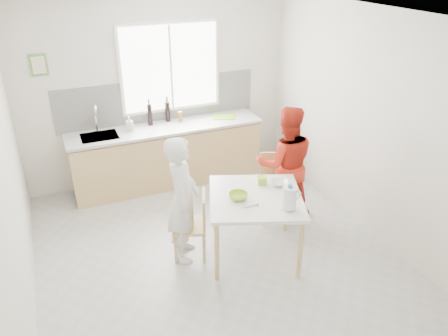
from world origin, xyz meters
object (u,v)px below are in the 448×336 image
object	(u,v)px
chair_left	(195,223)
bowl_green	(238,196)
chair_far	(275,183)
dining_table	(256,202)
bowl_white	(279,183)
wine_bottle_a	(150,115)
wine_bottle_b	(168,112)
milk_jug	(290,197)
person_red	(285,164)
person_white	(183,200)

from	to	relation	value
chair_left	bowl_green	bearing A→B (deg)	84.16
chair_far	bowl_green	distance (m)	1.08
dining_table	bowl_white	distance (m)	0.40
wine_bottle_a	wine_bottle_b	size ratio (longest dim) A/B	1.07
bowl_green	milk_jug	size ratio (longest dim) A/B	0.79
chair_left	person_red	distance (m)	1.43
person_white	chair_left	bearing A→B (deg)	-90.00
chair_left	wine_bottle_a	distance (m)	2.09
person_red	wine_bottle_a	distance (m)	2.15
bowl_white	wine_bottle_a	xyz separation A→B (m)	(-0.98, 2.11, 0.27)
person_white	dining_table	bearing A→B (deg)	-90.00
milk_jug	wine_bottle_b	world-z (taller)	wine_bottle_b
dining_table	wine_bottle_a	size ratio (longest dim) A/B	4.09
chair_left	bowl_green	xyz separation A→B (m)	(0.44, -0.22, 0.37)
bowl_green	wine_bottle_a	bearing A→B (deg)	100.51
person_red	person_white	bearing A→B (deg)	31.84
wine_bottle_a	chair_left	bearing A→B (deg)	-90.82
chair_far	wine_bottle_a	size ratio (longest dim) A/B	2.76
wine_bottle_a	person_red	bearing A→B (deg)	-51.36
dining_table	person_red	world-z (taller)	person_red
chair_far	chair_left	bearing A→B (deg)	-141.82
person_red	wine_bottle_b	xyz separation A→B (m)	(-1.04, 1.71, 0.29)
milk_jug	wine_bottle_a	size ratio (longest dim) A/B	0.83
chair_far	milk_jug	distance (m)	1.18
chair_far	person_white	bearing A→B (deg)	-144.91
bowl_green	wine_bottle_b	xyz separation A→B (m)	(-0.13, 2.26, 0.25)
chair_left	bowl_white	distance (m)	1.08
dining_table	milk_jug	bearing A→B (deg)	-61.39
wine_bottle_a	wine_bottle_b	bearing A→B (deg)	9.95
milk_jug	wine_bottle_a	distance (m)	2.74
person_red	dining_table	bearing A→B (deg)	59.74
chair_far	milk_jug	xyz separation A→B (m)	(-0.41, -1.02, 0.44)
bowl_green	bowl_white	distance (m)	0.58
milk_jug	wine_bottle_b	distance (m)	2.72
person_white	bowl_green	distance (m)	0.62
dining_table	person_white	size ratio (longest dim) A/B	0.87
bowl_green	wine_bottle_b	distance (m)	2.28
person_white	bowl_green	size ratio (longest dim) A/B	7.09
dining_table	person_red	bearing A→B (deg)	39.06
bowl_green	bowl_white	bearing A→B (deg)	10.28
dining_table	person_red	xyz separation A→B (m)	(0.71, 0.58, 0.08)
chair_far	dining_table	bearing A→B (deg)	-113.20
chair_left	dining_table	bearing A→B (deg)	90.00
wine_bottle_b	milk_jug	bearing A→B (deg)	-78.62
chair_left	chair_far	size ratio (longest dim) A/B	0.92
chair_far	bowl_white	xyz separation A→B (m)	(-0.25, -0.51, 0.32)
dining_table	chair_left	size ratio (longest dim) A/B	1.61
dining_table	bowl_green	size ratio (longest dim) A/B	6.18
bowl_white	chair_far	bearing A→B (deg)	64.27
wine_bottle_a	person_white	bearing A→B (deg)	-94.25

